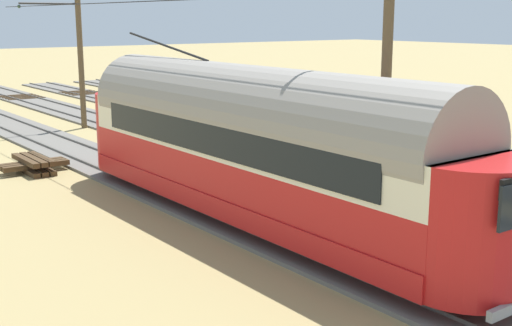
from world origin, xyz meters
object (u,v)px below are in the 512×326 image
at_px(vintage_streetcar, 252,142).
at_px(spare_tie_stack, 34,164).
at_px(catenary_pole_foreground, 79,60).
at_px(catenary_pole_mid_near, 383,97).

bearing_deg(vintage_streetcar, spare_tie_stack, -75.25).
xyz_separation_m(vintage_streetcar, catenary_pole_foreground, (-2.79, -18.31, 1.20)).
bearing_deg(spare_tie_stack, catenary_pole_mid_near, 114.31).
bearing_deg(vintage_streetcar, catenary_pole_foreground, -98.65).
bearing_deg(spare_tie_stack, catenary_pole_foreground, -122.57).
distance_m(catenary_pole_foreground, catenary_pole_mid_near, 20.36).
distance_m(vintage_streetcar, catenary_pole_mid_near, 3.66).
xyz_separation_m(catenary_pole_mid_near, spare_tie_stack, (5.39, -11.92, -3.19)).
xyz_separation_m(vintage_streetcar, catenary_pole_mid_near, (-2.79, 2.05, 1.20)).
relative_size(catenary_pole_foreground, spare_tie_stack, 2.74).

